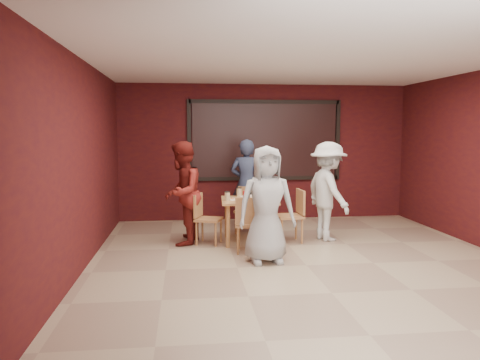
{
  "coord_description": "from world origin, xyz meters",
  "views": [
    {
      "loc": [
        -1.64,
        -6.13,
        1.84
      ],
      "look_at": [
        -0.76,
        1.44,
        1.04
      ],
      "focal_mm": 35.0,
      "sensor_mm": 36.0,
      "label": 1
    }
  ],
  "objects": [
    {
      "name": "diner_front",
      "position": [
        -0.52,
        0.22,
        0.82
      ],
      "size": [
        0.83,
        0.57,
        1.64
      ],
      "primitive_type": "imported",
      "rotation": [
        0.0,
        0.0,
        0.06
      ],
      "color": "#ADADAD",
      "rests_on": "floor"
    },
    {
      "name": "diner_back",
      "position": [
        -0.5,
        2.62,
        0.85
      ],
      "size": [
        0.71,
        0.57,
        1.69
      ],
      "primitive_type": "imported",
      "rotation": [
        0.0,
        0.0,
        2.84
      ],
      "color": "#2F3854",
      "rests_on": "floor"
    },
    {
      "name": "floor",
      "position": [
        0.0,
        0.0,
        0.0
      ],
      "size": [
        7.0,
        7.0,
        0.0
      ],
      "primitive_type": "plane",
      "color": "tan",
      "rests_on": "ground"
    },
    {
      "name": "dining_table",
      "position": [
        -0.6,
        1.44,
        0.64
      ],
      "size": [
        0.97,
        0.97,
        0.87
      ],
      "color": "tan",
      "rests_on": "floor"
    },
    {
      "name": "diner_left",
      "position": [
        -1.7,
        1.45,
        0.84
      ],
      "size": [
        0.81,
        0.95,
        1.68
      ],
      "primitive_type": "imported",
      "rotation": [
        0.0,
        0.0,
        -1.82
      ],
      "color": "maroon",
      "rests_on": "floor"
    },
    {
      "name": "chair_right",
      "position": [
        0.14,
        1.38,
        0.49
      ],
      "size": [
        0.44,
        0.44,
        0.87
      ],
      "color": "#A66A40",
      "rests_on": "floor"
    },
    {
      "name": "window_blinds",
      "position": [
        0.0,
        3.45,
        1.65
      ],
      "size": [
        3.0,
        0.02,
        1.5
      ],
      "primitive_type": "cube",
      "color": "black"
    },
    {
      "name": "chair_left",
      "position": [
        -1.34,
        1.42,
        0.46
      ],
      "size": [
        0.51,
        0.51,
        0.82
      ],
      "color": "#A66A40",
      "rests_on": "floor"
    },
    {
      "name": "chair_back",
      "position": [
        -0.53,
        2.21,
        0.47
      ],
      "size": [
        0.51,
        0.51,
        0.82
      ],
      "color": "#A66A40",
      "rests_on": "floor"
    },
    {
      "name": "diner_right",
      "position": [
        0.74,
        1.44,
        0.83
      ],
      "size": [
        0.86,
        1.19,
        1.66
      ],
      "primitive_type": "imported",
      "rotation": [
        0.0,
        0.0,
        1.82
      ],
      "color": "silver",
      "rests_on": "floor"
    },
    {
      "name": "chair_front",
      "position": [
        -0.7,
        0.73,
        0.49
      ],
      "size": [
        0.48,
        0.48,
        0.87
      ],
      "color": "#A66A40",
      "rests_on": "floor"
    }
  ]
}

